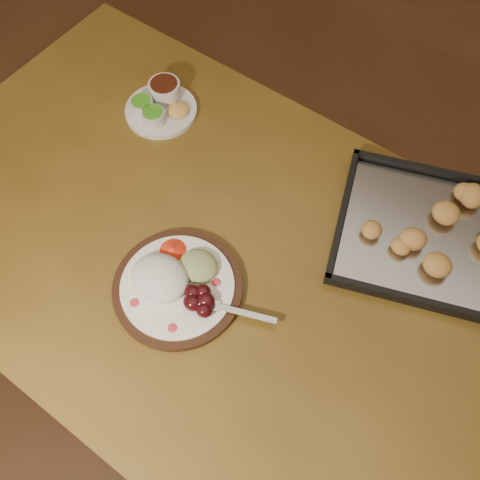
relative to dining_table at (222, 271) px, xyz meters
The scene contains 5 objects.
ground 0.72m from the dining_table, 95.62° to the left, with size 4.00×4.00×0.00m, color brown.
dining_table is the anchor object (origin of this frame).
dinner_plate 0.17m from the dining_table, 101.61° to the right, with size 0.34×0.26×0.06m.
condiment_saucer 0.44m from the dining_table, 146.03° to the left, with size 0.18×0.18×0.06m.
baking_tray 0.49m from the dining_table, 37.60° to the left, with size 0.55×0.47×0.05m.
Camera 1 is at (0.37, -0.71, 1.75)m, focal length 40.00 mm.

